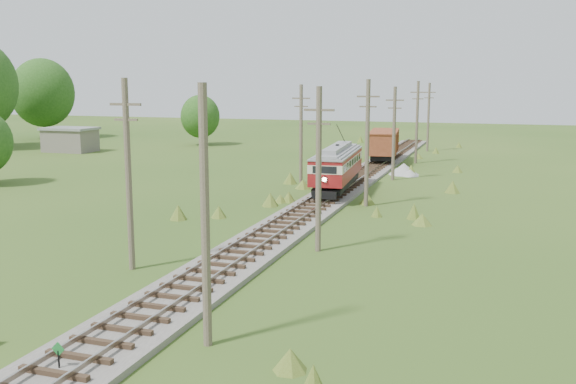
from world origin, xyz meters
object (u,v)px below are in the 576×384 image
(gondola, at_px, (384,143))
(gravel_pile, at_px, (405,170))
(streetcar, at_px, (337,164))
(switch_marker, at_px, (58,356))

(gondola, relative_size, gravel_pile, 2.90)
(streetcar, bearing_deg, gondola, 85.35)
(streetcar, distance_m, gondola, 20.94)
(switch_marker, height_order, streetcar, streetcar)
(switch_marker, xyz_separation_m, streetcar, (0.20, 33.65, 1.77))
(switch_marker, xyz_separation_m, gravel_pile, (3.75, 46.20, -0.12))
(gondola, height_order, gravel_pile, gondola)
(streetcar, xyz_separation_m, gravel_pile, (3.55, 12.55, -1.88))
(gondola, distance_m, gravel_pile, 9.25)
(gravel_pile, bearing_deg, gondola, 112.93)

